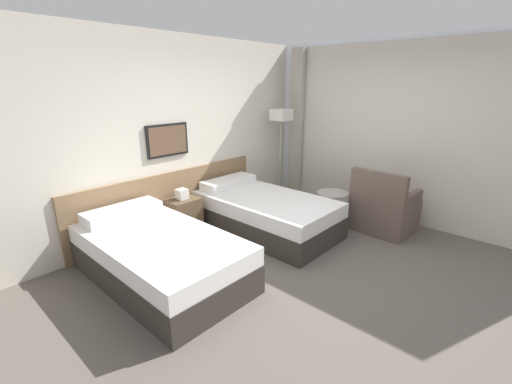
{
  "coord_description": "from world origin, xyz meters",
  "views": [
    {
      "loc": [
        -3.05,
        -1.93,
        2.07
      ],
      "look_at": [
        0.17,
        1.02,
        0.67
      ],
      "focal_mm": 24.0,
      "sensor_mm": 36.0,
      "label": 1
    }
  ],
  "objects_px": {
    "armchair": "(383,211)",
    "bed_near_door": "(160,256)",
    "bed_near_window": "(265,213)",
    "nightstand": "(183,216)",
    "side_table": "(332,203)",
    "floor_lamp": "(281,122)"
  },
  "relations": [
    {
      "from": "armchair",
      "to": "bed_near_door",
      "type": "bearing_deg",
      "value": 68.61
    },
    {
      "from": "bed_near_window",
      "to": "nightstand",
      "type": "relative_size",
      "value": 3.01
    },
    {
      "from": "nightstand",
      "to": "armchair",
      "type": "relative_size",
      "value": 0.72
    },
    {
      "from": "bed_near_door",
      "to": "nightstand",
      "type": "height_order",
      "value": "nightstand"
    },
    {
      "from": "bed_near_door",
      "to": "nightstand",
      "type": "bearing_deg",
      "value": 41.23
    },
    {
      "from": "nightstand",
      "to": "armchair",
      "type": "height_order",
      "value": "armchair"
    },
    {
      "from": "bed_near_door",
      "to": "armchair",
      "type": "bearing_deg",
      "value": -23.55
    },
    {
      "from": "nightstand",
      "to": "side_table",
      "type": "distance_m",
      "value": 2.17
    },
    {
      "from": "bed_near_window",
      "to": "floor_lamp",
      "type": "xyz_separation_m",
      "value": [
        1.17,
        0.66,
        1.15
      ]
    },
    {
      "from": "nightstand",
      "to": "floor_lamp",
      "type": "height_order",
      "value": "floor_lamp"
    },
    {
      "from": "bed_near_door",
      "to": "side_table",
      "type": "height_order",
      "value": "bed_near_door"
    },
    {
      "from": "bed_near_window",
      "to": "floor_lamp",
      "type": "bearing_deg",
      "value": 29.47
    },
    {
      "from": "armchair",
      "to": "nightstand",
      "type": "bearing_deg",
      "value": 47.16
    },
    {
      "from": "floor_lamp",
      "to": "side_table",
      "type": "distance_m",
      "value": 1.71
    },
    {
      "from": "side_table",
      "to": "armchair",
      "type": "relative_size",
      "value": 0.57
    },
    {
      "from": "nightstand",
      "to": "armchair",
      "type": "distance_m",
      "value": 2.87
    },
    {
      "from": "bed_near_window",
      "to": "side_table",
      "type": "height_order",
      "value": "bed_near_window"
    },
    {
      "from": "side_table",
      "to": "armchair",
      "type": "distance_m",
      "value": 0.73
    },
    {
      "from": "side_table",
      "to": "armchair",
      "type": "height_order",
      "value": "armchair"
    },
    {
      "from": "bed_near_window",
      "to": "nightstand",
      "type": "height_order",
      "value": "nightstand"
    },
    {
      "from": "bed_near_window",
      "to": "floor_lamp",
      "type": "height_order",
      "value": "floor_lamp"
    },
    {
      "from": "floor_lamp",
      "to": "armchair",
      "type": "relative_size",
      "value": 1.77
    }
  ]
}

